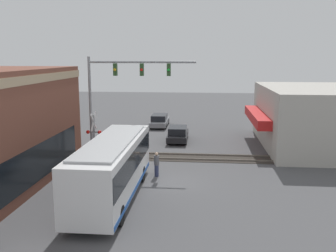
{
  "coord_description": "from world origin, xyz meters",
  "views": [
    {
      "loc": [
        -22.66,
        -2.21,
        7.89
      ],
      "look_at": [
        5.1,
        0.49,
        2.69
      ],
      "focal_mm": 40.0,
      "sensor_mm": 36.0,
      "label": 1
    }
  ],
  "objects": [
    {
      "name": "rail_track_near",
      "position": [
        6.0,
        0.0,
        0.03
      ],
      "size": [
        2.6,
        60.0,
        0.15
      ],
      "color": "#332D28",
      "rests_on": "ground"
    },
    {
      "name": "shop_building",
      "position": [
        10.86,
        -11.82,
        2.62
      ],
      "size": [
        13.46,
        9.93,
        5.25
      ],
      "color": "#B2ADA3",
      "rests_on": "ground"
    },
    {
      "name": "parked_car_black",
      "position": [
        11.7,
        0.2,
        0.66
      ],
      "size": [
        4.54,
        1.82,
        1.42
      ],
      "color": "black",
      "rests_on": "ground"
    },
    {
      "name": "city_bus",
      "position": [
        -3.05,
        2.8,
        1.86
      ],
      "size": [
        10.34,
        2.59,
        3.38
      ],
      "color": "white",
      "rests_on": "ground"
    },
    {
      "name": "pedestrian_near_bus",
      "position": [
        1.09,
        0.86,
        0.84
      ],
      "size": [
        0.34,
        0.34,
        1.66
      ],
      "color": "#2D3351",
      "rests_on": "ground"
    },
    {
      "name": "traffic_signal_gantry",
      "position": [
        4.66,
        4.01,
        5.84
      ],
      "size": [
        0.42,
        8.03,
        7.88
      ],
      "color": "gray",
      "rests_on": "ground"
    },
    {
      "name": "ground_plane",
      "position": [
        0.0,
        0.0,
        0.0
      ],
      "size": [
        120.0,
        120.0,
        0.0
      ],
      "primitive_type": "plane",
      "color": "#4C4C4F"
    },
    {
      "name": "parked_car_grey",
      "position": [
        18.99,
        2.8,
        0.67
      ],
      "size": [
        4.84,
        1.82,
        1.42
      ],
      "color": "slate",
      "rests_on": "ground"
    },
    {
      "name": "crossing_signal",
      "position": [
        4.17,
        5.99,
        2.3
      ],
      "size": [
        1.41,
        1.18,
        3.81
      ],
      "color": "gray",
      "rests_on": "ground"
    }
  ]
}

